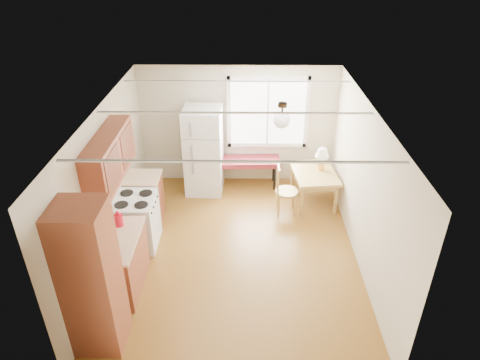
{
  "coord_description": "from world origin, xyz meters",
  "views": [
    {
      "loc": [
        0.15,
        -5.7,
        4.65
      ],
      "look_at": [
        0.06,
        0.42,
        1.15
      ],
      "focal_mm": 32.0,
      "sensor_mm": 36.0,
      "label": 1
    }
  ],
  "objects_px": {
    "refrigerator": "(204,151)",
    "dining_table": "(314,177)",
    "bench": "(248,162)",
    "chair": "(282,186)"
  },
  "relations": [
    {
      "from": "refrigerator",
      "to": "bench",
      "type": "distance_m",
      "value": 0.97
    },
    {
      "from": "refrigerator",
      "to": "dining_table",
      "type": "relative_size",
      "value": 1.57
    },
    {
      "from": "refrigerator",
      "to": "bench",
      "type": "xyz_separation_m",
      "value": [
        0.89,
        0.19,
        -0.34
      ]
    },
    {
      "from": "bench",
      "to": "chair",
      "type": "height_order",
      "value": "chair"
    },
    {
      "from": "dining_table",
      "to": "chair",
      "type": "bearing_deg",
      "value": -155.24
    },
    {
      "from": "dining_table",
      "to": "chair",
      "type": "height_order",
      "value": "chair"
    },
    {
      "from": "dining_table",
      "to": "bench",
      "type": "bearing_deg",
      "value": 148.37
    },
    {
      "from": "bench",
      "to": "refrigerator",
      "type": "bearing_deg",
      "value": -170.3
    },
    {
      "from": "chair",
      "to": "dining_table",
      "type": "bearing_deg",
      "value": 30.88
    },
    {
      "from": "refrigerator",
      "to": "bench",
      "type": "height_order",
      "value": "refrigerator"
    }
  ]
}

